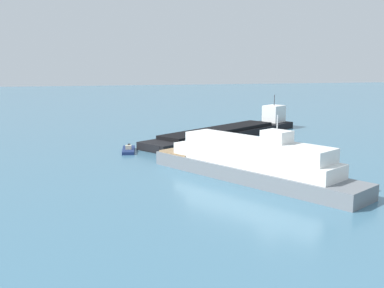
{
  "coord_description": "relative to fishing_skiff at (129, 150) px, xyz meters",
  "views": [
    {
      "loc": [
        -11.52,
        -14.1,
        11.33
      ],
      "look_at": [
        0.93,
        40.3,
        1.2
      ],
      "focal_mm": 43.33,
      "sensor_mm": 36.0,
      "label": 1
    }
  ],
  "objects": [
    {
      "name": "cargo_barge",
      "position": [
        15.84,
        8.25,
        0.65
      ],
      "size": [
        28.0,
        21.65,
        5.62
      ],
      "color": "black",
      "rests_on": "ground"
    },
    {
      "name": "fishing_skiff",
      "position": [
        0.0,
        0.0,
        0.0
      ],
      "size": [
        2.02,
        4.98,
        0.87
      ],
      "color": "navy",
      "rests_on": "ground"
    },
    {
      "name": "white_riverboat",
      "position": [
        10.21,
        -16.65,
        1.52
      ],
      "size": [
        15.65,
        22.04,
        6.5
      ],
      "color": "slate",
      "rests_on": "ground"
    }
  ]
}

